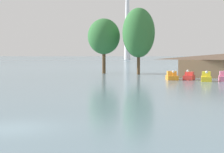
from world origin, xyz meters
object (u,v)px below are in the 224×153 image
shoreline_tree_tall_left (104,37)px  pedal_boat_red (189,77)px  shoreline_tree_mid (139,33)px  pedal_boat_orange (172,76)px  pedal_boat_yellow (206,77)px

shoreline_tree_tall_left → pedal_boat_red: bearing=-37.4°
shoreline_tree_mid → pedal_boat_orange: bearing=-58.1°
shoreline_tree_mid → pedal_boat_red: bearing=-49.3°
pedal_boat_yellow → pedal_boat_orange: bearing=-110.8°
pedal_boat_red → shoreline_tree_tall_left: bearing=-119.7°
pedal_boat_orange → shoreline_tree_mid: 16.94m
shoreline_tree_mid → shoreline_tree_tall_left: bearing=168.1°
pedal_boat_orange → pedal_boat_yellow: 5.41m
pedal_boat_orange → pedal_boat_red: (2.55, 0.59, -0.02)m
shoreline_tree_tall_left → shoreline_tree_mid: size_ratio=0.87×
pedal_boat_red → pedal_boat_yellow: 3.43m
pedal_boat_red → pedal_boat_orange: bearing=-69.4°
pedal_boat_yellow → shoreline_tree_tall_left: shoreline_tree_tall_left is taller
shoreline_tree_tall_left → shoreline_tree_mid: 7.80m
pedal_boat_yellow → shoreline_tree_tall_left: 27.20m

